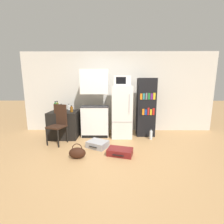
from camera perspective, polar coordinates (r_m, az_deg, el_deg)
ground_plane at (r=3.48m, az=0.03°, el=-16.37°), size 24.00×24.00×0.00m
wall_back at (r=5.12m, az=2.48°, el=7.48°), size 6.40×0.10×2.63m
side_table at (r=4.74m, az=-17.61°, el=-4.47°), size 0.82×0.72×0.79m
kitchen_hutch at (r=4.56m, az=-6.46°, el=2.22°), size 0.82×0.47×2.00m
refrigerator at (r=4.50m, az=3.73°, el=0.14°), size 0.59×0.61×1.54m
microwave at (r=4.43m, az=3.86°, el=11.82°), size 0.47×0.38×0.28m
bookshelf at (r=4.69m, az=12.79°, el=1.68°), size 0.54×0.37×1.76m
bottle_clear_short at (r=4.84m, az=-18.70°, el=1.60°), size 0.06×0.06×0.21m
bottle_amber_beer at (r=4.46m, az=-15.14°, el=1.00°), size 0.08×0.08×0.19m
bottle_milk_white at (r=4.85m, az=-16.09°, el=1.68°), size 0.06×0.06×0.19m
bottle_green_tall at (r=5.04m, az=-20.73°, el=2.11°), size 0.08×0.08×0.27m
bottle_olive_oil at (r=4.77m, az=-20.07°, el=1.88°), size 0.08×0.08×0.30m
chair at (r=4.26m, az=-19.62°, el=-3.26°), size 0.51×0.51×1.05m
suitcase_large_flat at (r=3.90m, az=-5.47°, el=-12.08°), size 0.61×0.57×0.16m
suitcase_small_flat at (r=3.50m, az=3.08°, el=-14.87°), size 0.62×0.47×0.14m
handbag at (r=3.41m, az=-13.08°, el=-14.91°), size 0.36×0.20×0.33m
water_bottle_front at (r=4.54m, az=14.61°, el=-8.40°), size 0.08×0.08×0.32m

